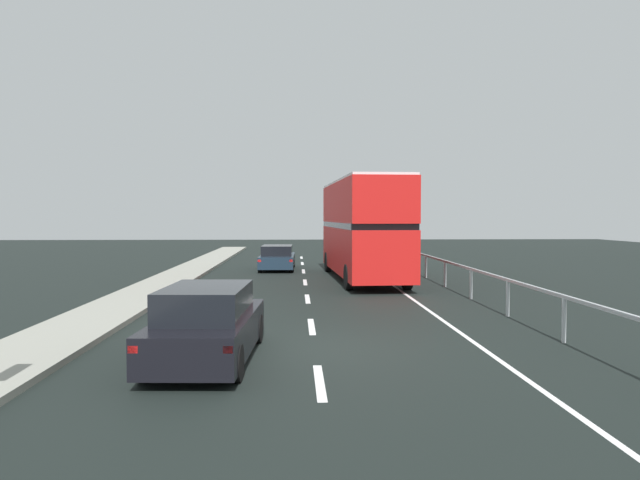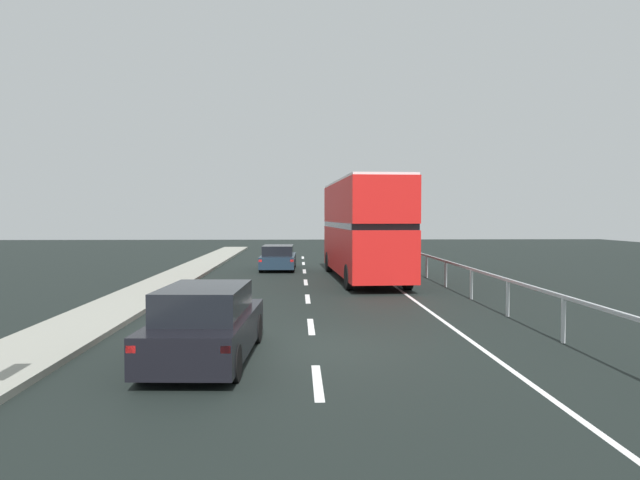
% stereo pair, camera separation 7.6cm
% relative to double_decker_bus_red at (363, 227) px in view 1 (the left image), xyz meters
% --- Properties ---
extents(ground_plane, '(74.94, 120.00, 0.10)m').
position_rel_double_decker_bus_red_xyz_m(ground_plane, '(-2.58, -13.66, -2.41)').
color(ground_plane, black).
extents(near_sidewalk_kerb, '(2.07, 80.00, 0.14)m').
position_rel_double_decker_bus_red_xyz_m(near_sidewalk_kerb, '(-8.40, -13.66, -2.29)').
color(near_sidewalk_kerb, gray).
rests_on(near_sidewalk_kerb, ground).
extents(lane_paint_markings, '(3.73, 46.00, 0.01)m').
position_rel_double_decker_bus_red_xyz_m(lane_paint_markings, '(-0.32, -5.20, -2.36)').
color(lane_paint_markings, silver).
rests_on(lane_paint_markings, ground).
extents(bridge_side_railing, '(0.10, 42.00, 1.07)m').
position_rel_double_decker_bus_red_xyz_m(bridge_side_railing, '(3.00, -4.66, -1.49)').
color(bridge_side_railing, '#B1B5B8').
rests_on(bridge_side_railing, ground).
extents(double_decker_bus_red, '(3.00, 10.73, 4.42)m').
position_rel_double_decker_bus_red_xyz_m(double_decker_bus_red, '(0.00, 0.00, 0.00)').
color(double_decker_bus_red, red).
rests_on(double_decker_bus_red, ground).
extents(hatchback_car_near, '(1.94, 4.61, 1.48)m').
position_rel_double_decker_bus_red_xyz_m(hatchback_car_near, '(-4.71, -14.73, -1.66)').
color(hatchback_car_near, black).
rests_on(hatchback_car_near, ground).
extents(sedan_car_ahead, '(1.87, 4.54, 1.30)m').
position_rel_double_decker_bus_red_xyz_m(sedan_car_ahead, '(-3.96, 5.11, -1.73)').
color(sedan_car_ahead, '#1A2A3A').
rests_on(sedan_car_ahead, ground).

